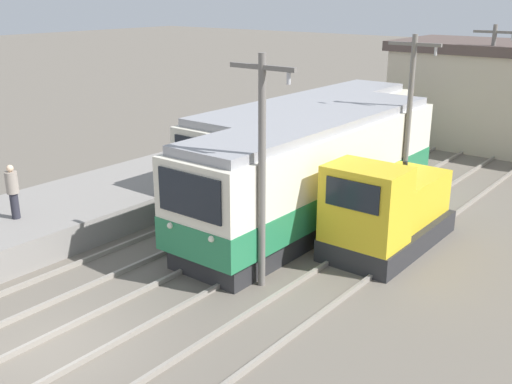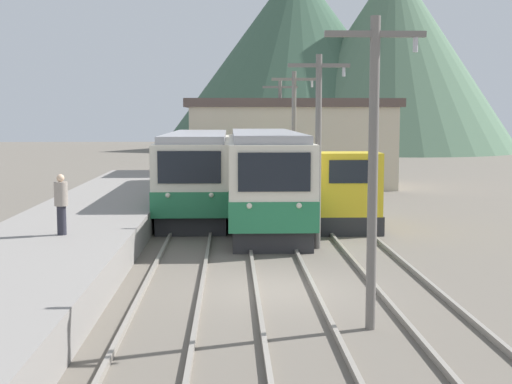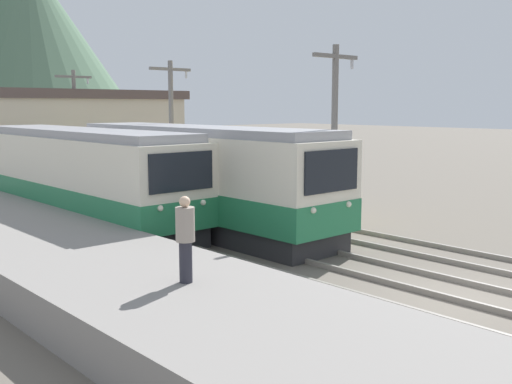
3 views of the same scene
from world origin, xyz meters
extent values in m
plane|color=#665E54|center=(0.00, 0.00, 0.00)|extent=(200.00, 200.00, 0.00)
cube|color=gray|center=(-6.25, 0.00, 0.48)|extent=(4.50, 54.00, 0.96)
cube|color=gray|center=(-3.32, 0.00, 0.07)|extent=(0.10, 60.00, 0.14)
cube|color=gray|center=(-1.88, 0.00, 0.07)|extent=(0.10, 60.00, 0.14)
cube|color=gray|center=(-0.52, 0.00, 0.07)|extent=(0.10, 60.00, 0.14)
cube|color=gray|center=(0.92, 0.00, 0.07)|extent=(0.10, 60.00, 0.14)
cube|color=gray|center=(2.48, 0.00, 0.07)|extent=(0.10, 60.00, 0.14)
cube|color=gray|center=(3.92, 0.00, 0.07)|extent=(0.10, 60.00, 0.14)
cube|color=#28282B|center=(-2.60, 14.23, 0.35)|extent=(2.58, 12.41, 0.70)
cube|color=silver|center=(-2.60, 14.23, 2.01)|extent=(2.80, 12.93, 2.61)
cube|color=#267A4C|center=(-2.60, 14.23, 1.17)|extent=(2.84, 12.97, 0.94)
cube|color=black|center=(-2.60, 7.73, 2.53)|extent=(2.24, 0.06, 1.15)
sphere|color=silver|center=(-3.37, 7.72, 1.54)|extent=(0.18, 0.18, 0.18)
sphere|color=silver|center=(-1.83, 7.72, 1.54)|extent=(0.18, 0.18, 0.18)
cube|color=#939399|center=(-2.60, 14.23, 3.45)|extent=(2.46, 12.41, 0.28)
cube|color=#28282B|center=(0.20, 10.67, 0.35)|extent=(2.58, 12.01, 0.70)
cube|color=silver|center=(0.20, 10.67, 2.07)|extent=(2.80, 12.51, 2.74)
cube|color=#267A4C|center=(0.20, 10.67, 1.19)|extent=(2.84, 12.55, 0.99)
cube|color=black|center=(0.20, 4.38, 2.62)|extent=(2.24, 0.06, 1.20)
sphere|color=silver|center=(-0.57, 4.37, 1.58)|extent=(0.18, 0.18, 0.18)
sphere|color=silver|center=(0.97, 4.37, 1.58)|extent=(0.18, 0.18, 0.18)
cube|color=#939399|center=(0.20, 10.67, 3.58)|extent=(2.46, 12.01, 0.28)
cube|color=#28282B|center=(3.20, 10.28, 0.35)|extent=(2.40, 5.06, 0.70)
cube|color=gold|center=(3.20, 8.56, 1.85)|extent=(2.28, 1.62, 2.30)
cube|color=black|center=(3.20, 7.73, 2.36)|extent=(1.68, 0.04, 0.83)
cube|color=gold|center=(3.20, 11.09, 1.40)|extent=(1.92, 3.34, 1.40)
cylinder|color=black|center=(3.20, 11.09, 2.35)|extent=(0.16, 0.16, 0.50)
cylinder|color=slate|center=(1.70, -3.30, 3.15)|extent=(0.20, 0.20, 6.30)
cube|color=slate|center=(1.70, -3.30, 5.95)|extent=(2.00, 0.12, 0.12)
cylinder|color=#B2B2B7|center=(2.50, -3.30, 5.75)|extent=(0.10, 0.10, 0.30)
cylinder|color=slate|center=(1.70, 5.58, 3.15)|extent=(0.20, 0.20, 6.30)
cube|color=slate|center=(1.70, 5.58, 5.95)|extent=(2.00, 0.12, 0.12)
cylinder|color=#B2B2B7|center=(2.50, 5.58, 5.75)|extent=(0.10, 0.10, 0.30)
cylinder|color=slate|center=(1.70, 14.46, 3.15)|extent=(0.20, 0.20, 6.30)
cube|color=slate|center=(1.70, 14.46, 5.95)|extent=(2.00, 0.12, 0.12)
cylinder|color=#B2B2B7|center=(2.50, 14.46, 5.75)|extent=(0.10, 0.10, 0.30)
cylinder|color=slate|center=(1.70, 23.34, 3.15)|extent=(0.20, 0.20, 6.30)
cube|color=slate|center=(1.70, 23.34, 5.95)|extent=(2.00, 0.12, 0.12)
cylinder|color=#B2B2B7|center=(2.50, 23.34, 5.75)|extent=(0.10, 0.10, 0.30)
cylinder|color=#282833|center=(-5.97, 2.89, 1.37)|extent=(0.26, 0.26, 0.83)
cylinder|color=gray|center=(-5.97, 2.89, 2.13)|extent=(0.38, 0.38, 0.68)
sphere|color=beige|center=(-5.97, 2.89, 2.58)|extent=(0.22, 0.22, 0.22)
cube|color=beige|center=(2.52, 26.00, 2.41)|extent=(12.00, 6.00, 4.82)
cube|color=#51423D|center=(2.52, 26.00, 5.07)|extent=(12.60, 6.30, 0.50)
cone|color=#3D5B47|center=(7.44, 75.55, 11.89)|extent=(35.25, 35.25, 23.79)
cone|color=#517056|center=(18.86, 70.33, 11.54)|extent=(30.24, 30.24, 23.07)
camera|label=1|loc=(10.84, -6.22, 7.68)|focal=42.00mm
camera|label=2|loc=(-1.16, -17.41, 4.36)|focal=50.00mm
camera|label=3|loc=(-12.75, -6.57, 4.44)|focal=42.00mm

